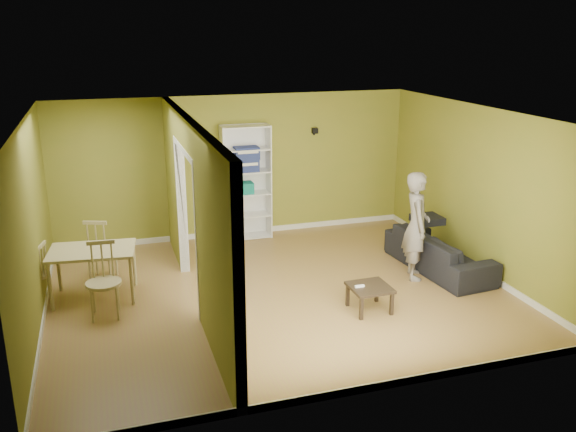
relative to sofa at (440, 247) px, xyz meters
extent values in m
plane|color=#9A6F42|center=(-2.70, -0.09, -0.39)|extent=(6.50, 6.50, 0.00)
plane|color=white|center=(-2.70, -0.09, 2.21)|extent=(6.50, 6.50, 0.00)
plane|color=olive|center=(-2.70, 2.66, 0.91)|extent=(6.50, 0.00, 6.50)
plane|color=olive|center=(-2.70, -2.84, 0.91)|extent=(6.50, 0.00, 6.50)
plane|color=olive|center=(-5.95, -0.09, 0.91)|extent=(0.00, 5.50, 5.50)
plane|color=olive|center=(0.55, -0.09, 0.91)|extent=(0.00, 5.50, 5.50)
cube|color=black|center=(-1.20, 2.60, 1.51)|extent=(0.10, 0.10, 0.10)
imported|color=black|center=(0.00, 0.00, 0.00)|extent=(2.12, 1.06, 0.78)
imported|color=slate|center=(-0.53, -0.15, 0.59)|extent=(0.86, 0.76, 1.97)
cube|color=white|center=(-2.99, 2.46, 0.65)|extent=(0.02, 0.38, 2.08)
cube|color=white|center=(-2.13, 2.46, 0.65)|extent=(0.02, 0.38, 2.08)
cube|color=white|center=(-2.56, 2.64, 0.65)|extent=(0.88, 0.02, 2.08)
cube|color=white|center=(-2.56, 2.46, -0.37)|extent=(0.84, 0.38, 0.02)
cube|color=white|center=(-2.56, 2.46, 0.04)|extent=(0.84, 0.38, 0.02)
cube|color=white|center=(-2.56, 2.46, 0.45)|extent=(0.84, 0.38, 0.02)
cube|color=white|center=(-2.56, 2.46, 0.86)|extent=(0.84, 0.38, 0.02)
cube|color=white|center=(-2.56, 2.46, 1.26)|extent=(0.84, 0.38, 0.02)
cube|color=white|center=(-2.56, 2.46, 1.67)|extent=(0.84, 0.38, 0.02)
cube|color=#127C73|center=(-2.63, 2.46, 0.56)|extent=(0.39, 0.25, 0.20)
cube|color=navy|center=(-2.55, 2.46, 0.97)|extent=(0.43, 0.28, 0.22)
cube|color=navy|center=(-2.54, 2.46, 1.20)|extent=(0.43, 0.28, 0.22)
cube|color=black|center=(-1.68, -1.03, -0.05)|extent=(0.54, 0.54, 0.04)
cube|color=black|center=(-1.91, -1.25, -0.23)|extent=(0.04, 0.04, 0.32)
cube|color=black|center=(-1.46, -1.25, -0.23)|extent=(0.04, 0.04, 0.32)
cube|color=black|center=(-1.91, -0.80, -0.23)|extent=(0.04, 0.04, 0.32)
cube|color=black|center=(-1.46, -0.80, -0.23)|extent=(0.04, 0.04, 0.32)
cube|color=white|center=(-1.83, -1.02, -0.02)|extent=(0.13, 0.04, 0.03)
cube|color=#C6B98D|center=(-5.27, 0.53, 0.33)|extent=(1.18, 0.79, 0.04)
cylinder|color=#C6B98D|center=(-5.81, 0.19, -0.04)|extent=(0.05, 0.05, 0.70)
cylinder|color=#C6B98D|center=(-4.73, 0.19, -0.04)|extent=(0.05, 0.05, 0.70)
cylinder|color=#C6B98D|center=(-5.81, 0.88, -0.04)|extent=(0.05, 0.05, 0.70)
cylinder|color=#C6B98D|center=(-4.73, 0.88, -0.04)|extent=(0.05, 0.05, 0.70)
camera|label=1|loc=(-5.03, -7.98, 3.33)|focal=38.00mm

